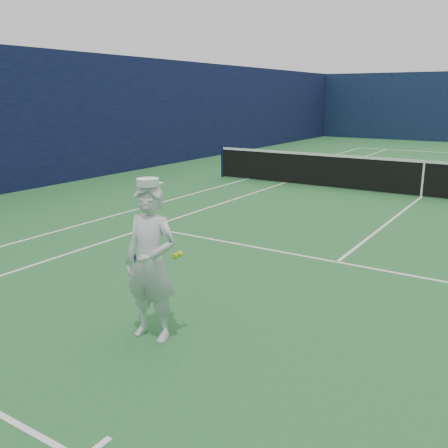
# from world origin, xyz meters

# --- Properties ---
(ground) EXTENTS (80.00, 80.00, 0.00)m
(ground) POSITION_xyz_m (0.00, 0.00, 0.00)
(ground) COLOR #26652F
(ground) RESTS_ON ground
(court_markings) EXTENTS (11.03, 23.83, 0.01)m
(court_markings) POSITION_xyz_m (0.00, 0.00, 0.00)
(court_markings) COLOR white
(court_markings) RESTS_ON ground
(windscreen_fence) EXTENTS (20.12, 36.12, 4.00)m
(windscreen_fence) POSITION_xyz_m (0.00, 0.00, 2.00)
(windscreen_fence) COLOR #0F1937
(windscreen_fence) RESTS_ON ground
(tennis_net) EXTENTS (12.88, 0.09, 1.07)m
(tennis_net) POSITION_xyz_m (0.00, 0.00, 0.55)
(tennis_net) COLOR #141E4C
(tennis_net) RESTS_ON ground
(tennis_player) EXTENTS (0.80, 0.49, 1.83)m
(tennis_player) POSITION_xyz_m (-0.85, -10.04, 0.89)
(tennis_player) COLOR white
(tennis_player) RESTS_ON ground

